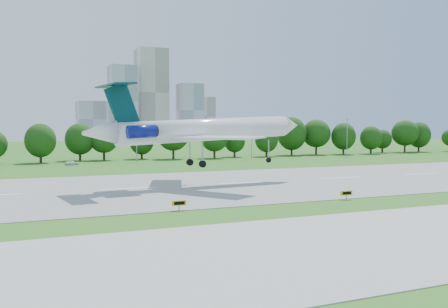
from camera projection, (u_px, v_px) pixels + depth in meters
ground at (181, 215)px, 54.77m from camera, size 600.00×600.00×0.00m
runway at (129, 189)px, 77.65m from camera, size 400.00×45.00×0.08m
taxiway at (255, 253)px, 38.29m from camera, size 400.00×23.00×0.08m
tree_line at (75, 139)px, 138.64m from camera, size 288.40×8.40×10.40m
light_poles at (70, 140)px, 128.48m from camera, size 175.90×0.25×12.19m
skyline at (148, 103)px, 450.57m from camera, size 127.00×52.00×80.00m
airliner at (197, 129)px, 81.36m from camera, size 39.72×28.74×13.25m
taxi_sign_centre at (179, 203)px, 57.62m from camera, size 1.70×0.24×1.20m
taxi_sign_right at (346, 193)px, 66.12m from camera, size 1.75×0.31×1.23m
service_vehicle_b at (72, 163)px, 125.80m from camera, size 3.67×2.19×1.17m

